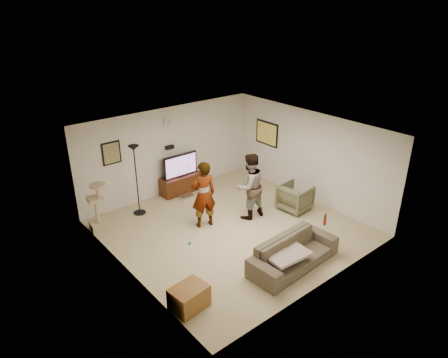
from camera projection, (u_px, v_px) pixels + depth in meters
floor at (232, 229)px, 10.00m from camera, size 5.50×5.50×0.02m
ceiling at (233, 131)px, 8.96m from camera, size 5.50×5.50×0.02m
wall_back at (169, 151)px, 11.42m from camera, size 5.50×0.04×2.50m
wall_front at (328, 230)px, 7.55m from camera, size 5.50×0.04×2.50m
wall_left at (125, 220)px, 7.89m from camera, size 0.04×5.50×2.50m
wall_right at (308, 156)px, 11.08m from camera, size 0.04×5.50×2.50m
wall_clock at (168, 122)px, 11.05m from camera, size 0.26×0.04×0.26m
wall_speaker at (170, 147)px, 11.32m from camera, size 0.25×0.10×0.10m
picture_back at (111, 153)px, 10.27m from camera, size 0.42×0.03×0.52m
picture_right at (267, 133)px, 12.09m from camera, size 0.03×0.78×0.62m
tv_stand at (181, 184)px, 11.77m from camera, size 1.25×0.45×0.52m
console_box at (186, 196)px, 11.53m from camera, size 0.40×0.30×0.07m
tv at (180, 165)px, 11.53m from camera, size 1.09×0.08×0.64m
tv_screen at (181, 166)px, 11.50m from camera, size 1.00×0.01×0.57m
floor_lamp at (137, 181)px, 10.33m from camera, size 0.32×0.32×1.88m
cat_tree at (96, 207)px, 9.72m from camera, size 0.44×0.44×1.22m
person_left at (203, 195)px, 9.80m from camera, size 0.71×0.56×1.70m
person_right at (249, 186)px, 10.19m from camera, size 0.88×0.71×1.73m
sofa at (294, 253)px, 8.51m from camera, size 2.16×0.94×0.62m
throw_blanket at (286, 253)px, 8.31m from camera, size 0.95×0.76×0.06m
beer_bottle at (325, 220)px, 8.90m from camera, size 0.06×0.06×0.25m
armchair at (295, 197)px, 10.76m from camera, size 0.83×0.81×0.70m
side_table at (189, 297)px, 7.38m from camera, size 0.71×0.57×0.44m
toy_ball at (190, 243)px, 9.35m from camera, size 0.07×0.07×0.07m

